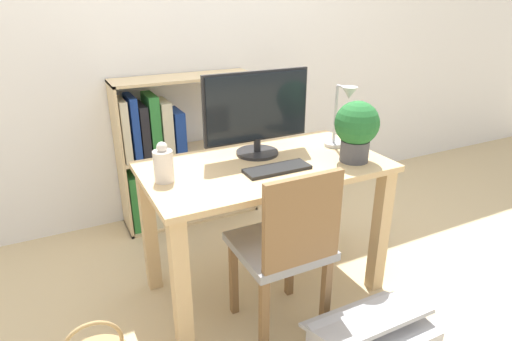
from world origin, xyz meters
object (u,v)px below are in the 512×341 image
at_px(keyboard, 277,169).
at_px(chair, 286,246).
at_px(monitor, 257,111).
at_px(vase, 163,164).
at_px(bookshelf, 162,152).
at_px(potted_plant, 356,128).
at_px(desk_lamp, 343,111).

xyz_separation_m(keyboard, chair, (-0.08, -0.24, -0.27)).
distance_m(monitor, vase, 0.56).
relative_size(vase, chair, 0.22).
bearing_deg(monitor, vase, -166.42).
height_order(vase, bookshelf, bookshelf).
bearing_deg(keyboard, potted_plant, -8.58).
height_order(potted_plant, chair, potted_plant).
xyz_separation_m(monitor, potted_plant, (0.39, -0.31, -0.06)).
bearing_deg(potted_plant, keyboard, 171.42).
distance_m(keyboard, chair, 0.37).
bearing_deg(desk_lamp, vase, 179.57).
xyz_separation_m(vase, potted_plant, (0.92, -0.18, 0.09)).
height_order(monitor, bookshelf, monitor).
bearing_deg(keyboard, vase, 166.92).
relative_size(vase, desk_lamp, 0.54).
distance_m(chair, bookshelf, 1.33).
xyz_separation_m(vase, desk_lamp, (0.96, -0.01, 0.13)).
bearing_deg(bookshelf, vase, -103.37).
distance_m(monitor, bookshelf, 0.98).
distance_m(vase, chair, 0.65).
bearing_deg(keyboard, desk_lamp, 13.95).
relative_size(vase, potted_plant, 0.61).
distance_m(desk_lamp, chair, 0.79).
bearing_deg(chair, potted_plant, 28.71).
distance_m(potted_plant, bookshelf, 1.38).
bearing_deg(monitor, chair, -101.54).
xyz_separation_m(monitor, keyboard, (-0.02, -0.25, -0.22)).
height_order(keyboard, vase, vase).
bearing_deg(vase, potted_plant, -11.10).
height_order(potted_plant, bookshelf, potted_plant).
bearing_deg(chair, vase, 149.35).
bearing_deg(vase, bookshelf, 76.63).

